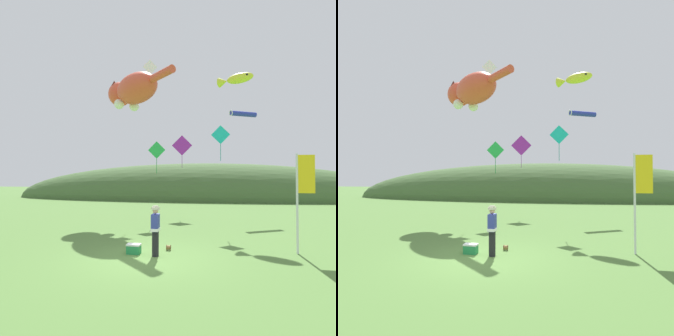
% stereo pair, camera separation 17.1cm
% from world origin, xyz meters
% --- Properties ---
extents(ground_plane, '(120.00, 120.00, 0.00)m').
position_xyz_m(ground_plane, '(0.00, 0.00, 0.00)').
color(ground_plane, '#517A38').
extents(distant_hill_ridge, '(48.34, 11.43, 8.73)m').
position_xyz_m(distant_hill_ridge, '(0.00, 26.94, 0.00)').
color(distant_hill_ridge, '#426033').
rests_on(distant_hill_ridge, ground).
extents(festival_attendant, '(0.30, 0.42, 1.77)m').
position_xyz_m(festival_attendant, '(0.19, 0.33, 0.95)').
color(festival_attendant, black).
rests_on(festival_attendant, ground).
extents(kite_spool, '(0.16, 0.21, 0.21)m').
position_xyz_m(kite_spool, '(0.51, 1.23, 0.10)').
color(kite_spool, olive).
rests_on(kite_spool, ground).
extents(picnic_cooler, '(0.50, 0.35, 0.36)m').
position_xyz_m(picnic_cooler, '(-0.65, 0.51, 0.18)').
color(picnic_cooler, '#268C4C').
rests_on(picnic_cooler, ground).
extents(festival_banner_pole, '(0.66, 0.08, 3.65)m').
position_xyz_m(festival_banner_pole, '(5.39, 1.55, 2.38)').
color(festival_banner_pole, silver).
rests_on(festival_banner_pole, ground).
extents(kite_giant_cat, '(5.60, 5.72, 2.25)m').
position_xyz_m(kite_giant_cat, '(-3.29, 9.07, 8.52)').
color(kite_giant_cat, '#E04C33').
extents(kite_fish_windsock, '(2.21, 1.61, 0.68)m').
position_xyz_m(kite_fish_windsock, '(3.40, 7.94, 8.56)').
color(kite_fish_windsock, yellow).
extents(kite_tube_streamer, '(2.02, 1.37, 0.44)m').
position_xyz_m(kite_tube_streamer, '(4.07, 12.03, 7.30)').
color(kite_tube_streamer, '#2633A5').
extents(kite_diamond_violet, '(1.48, 0.16, 2.39)m').
position_xyz_m(kite_diamond_violet, '(-0.31, 11.71, 5.05)').
color(kite_diamond_violet, purple).
extents(kite_diamond_white, '(1.09, 0.40, 2.05)m').
position_xyz_m(kite_diamond_white, '(-2.87, 12.32, 11.24)').
color(kite_diamond_white, white).
extents(kite_diamond_teal, '(1.02, 0.07, 1.92)m').
position_xyz_m(kite_diamond_teal, '(2.48, 6.31, 5.03)').
color(kite_diamond_teal, '#19BFBF').
extents(kite_diamond_green, '(1.07, 0.05, 1.97)m').
position_xyz_m(kite_diamond_green, '(-1.38, 7.83, 4.39)').
color(kite_diamond_green, green).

